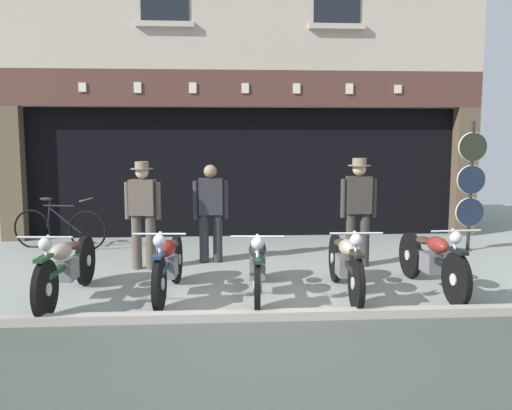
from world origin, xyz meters
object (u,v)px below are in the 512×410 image
at_px(motorcycle_center_left, 168,263).
at_px(shopkeeper_center, 211,209).
at_px(tyre_sign_pole, 471,181).
at_px(advert_board_near, 183,148).
at_px(motorcycle_center, 258,264).
at_px(motorcycle_left, 66,266).
at_px(salesman_right, 358,207).
at_px(leaning_bicycle, 59,228).
at_px(salesman_left, 143,210).
at_px(advert_board_far, 127,148).
at_px(motorcycle_right, 432,259).
at_px(motorcycle_center_right, 345,262).

height_order(motorcycle_center_left, shopkeeper_center, shopkeeper_center).
relative_size(tyre_sign_pole, advert_board_near, 2.07).
relative_size(motorcycle_center, tyre_sign_pole, 0.90).
xyz_separation_m(motorcycle_center_left, advert_board_near, (-0.06, 4.30, 1.37)).
height_order(motorcycle_left, motorcycle_center_left, motorcycle_left).
distance_m(salesman_right, leaning_bicycle, 5.38).
height_order(motorcycle_center_left, advert_board_near, advert_board_near).
distance_m(shopkeeper_center, advert_board_near, 2.66).
relative_size(motorcycle_center, advert_board_near, 1.86).
height_order(salesman_left, advert_board_far, advert_board_far).
xyz_separation_m(salesman_left, tyre_sign_pole, (5.59, 0.99, 0.34)).
distance_m(salesman_left, advert_board_near, 2.99).
height_order(advert_board_near, leaning_bicycle, advert_board_near).
bearing_deg(shopkeeper_center, motorcycle_left, 47.43).
distance_m(salesman_left, tyre_sign_pole, 5.69).
relative_size(motorcycle_left, motorcycle_center_left, 1.09).
height_order(shopkeeper_center, advert_board_far, advert_board_far).
relative_size(shopkeeper_center, tyre_sign_pole, 0.69).
height_order(motorcycle_center_left, leaning_bicycle, leaning_bicycle).
distance_m(motorcycle_center_left, tyre_sign_pole, 5.71).
xyz_separation_m(salesman_left, advert_board_far, (-0.67, 2.83, 0.88)).
height_order(motorcycle_right, advert_board_far, advert_board_far).
bearing_deg(motorcycle_center, salesman_right, -133.88).
relative_size(motorcycle_center_right, tyre_sign_pole, 0.87).
relative_size(motorcycle_right, advert_board_far, 1.97).
bearing_deg(motorcycle_center_right, shopkeeper_center, -47.26).
xyz_separation_m(motorcycle_left, motorcycle_right, (4.68, 0.10, -0.01)).
height_order(motorcycle_left, tyre_sign_pole, tyre_sign_pole).
distance_m(motorcycle_left, motorcycle_center_right, 3.50).
xyz_separation_m(motorcycle_center_right, salesman_right, (0.56, 1.57, 0.51)).
bearing_deg(tyre_sign_pole, salesman_right, -155.79).
xyz_separation_m(salesman_right, advert_board_far, (-3.99, 2.86, 0.86)).
distance_m(motorcycle_center_right, salesman_left, 3.23).
xyz_separation_m(motorcycle_center_left, advert_board_far, (-1.17, 4.30, 1.37)).
bearing_deg(advert_board_near, tyre_sign_pole, -19.65).
distance_m(motorcycle_center_left, shopkeeper_center, 2.00).
xyz_separation_m(motorcycle_center_left, shopkeeper_center, (0.52, 1.87, 0.45)).
height_order(shopkeeper_center, salesman_right, salesman_right).
bearing_deg(motorcycle_center_left, salesman_left, -66.63).
bearing_deg(motorcycle_center_left, salesman_right, -148.32).
bearing_deg(advert_board_near, motorcycle_right, -50.90).
relative_size(motorcycle_center_left, salesman_left, 1.18).
relative_size(motorcycle_center_left, motorcycle_center, 0.95).
bearing_deg(advert_board_far, motorcycle_center_right, -52.23).
xyz_separation_m(tyre_sign_pole, advert_board_near, (-5.15, 1.84, 0.54)).
distance_m(motorcycle_center_right, advert_board_far, 5.76).
distance_m(advert_board_near, leaning_bicycle, 2.84).
bearing_deg(motorcycle_center_left, shopkeeper_center, -100.92).
relative_size(motorcycle_center, salesman_left, 1.24).
xyz_separation_m(motorcycle_left, advert_board_far, (0.07, 4.42, 1.37)).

